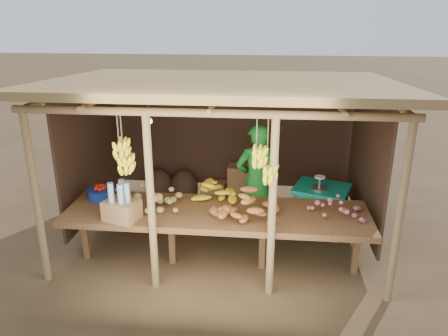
# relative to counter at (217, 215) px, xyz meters

# --- Properties ---
(ground) EXTENTS (60.00, 60.00, 0.00)m
(ground) POSITION_rel_counter_xyz_m (-0.00, 0.95, -0.74)
(ground) COLOR brown
(ground) RESTS_ON ground
(stall_structure) EXTENTS (4.70, 3.50, 2.43)m
(stall_structure) POSITION_rel_counter_xyz_m (-0.03, 0.95, 1.18)
(stall_structure) COLOR #9A7A4F
(stall_structure) RESTS_ON ground
(counter) EXTENTS (3.90, 1.05, 0.80)m
(counter) POSITION_rel_counter_xyz_m (0.00, 0.00, 0.00)
(counter) COLOR brown
(counter) RESTS_ON ground
(potato_heap) EXTENTS (0.96, 0.62, 0.36)m
(potato_heap) POSITION_rel_counter_xyz_m (-0.94, 0.05, 0.24)
(potato_heap) COLOR #A18953
(potato_heap) RESTS_ON counter
(sweet_potato_heap) EXTENTS (1.09, 0.85, 0.36)m
(sweet_potato_heap) POSITION_rel_counter_xyz_m (0.34, -0.11, 0.24)
(sweet_potato_heap) COLOR #AC612C
(sweet_potato_heap) RESTS_ON counter
(onion_heap) EXTENTS (0.76, 0.57, 0.35)m
(onion_heap) POSITION_rel_counter_xyz_m (1.49, -0.00, 0.24)
(onion_heap) COLOR #B45762
(onion_heap) RESTS_ON counter
(banana_pile) EXTENTS (0.71, 0.49, 0.35)m
(banana_pile) POSITION_rel_counter_xyz_m (-0.08, 0.44, 0.24)
(banana_pile) COLOR yellow
(banana_pile) RESTS_ON counter
(tomato_basin) EXTENTS (0.37, 0.37, 0.19)m
(tomato_basin) POSITION_rel_counter_xyz_m (-1.62, 0.26, 0.14)
(tomato_basin) COLOR navy
(tomato_basin) RESTS_ON counter
(bottle_box) EXTENTS (0.47, 0.42, 0.50)m
(bottle_box) POSITION_rel_counter_xyz_m (-1.13, -0.36, 0.25)
(bottle_box) COLOR #A27448
(bottle_box) RESTS_ON counter
(vendor) EXTENTS (0.73, 0.59, 1.73)m
(vendor) POSITION_rel_counter_xyz_m (0.48, 0.93, 0.13)
(vendor) COLOR #197325
(vendor) RESTS_ON ground
(tarp_crate) EXTENTS (0.98, 0.91, 0.95)m
(tarp_crate) POSITION_rel_counter_xyz_m (1.47, 1.15, -0.35)
(tarp_crate) COLOR brown
(tarp_crate) RESTS_ON ground
(carton_stack) EXTENTS (0.90, 0.34, 0.68)m
(carton_stack) POSITION_rel_counter_xyz_m (0.01, 2.08, -0.44)
(carton_stack) COLOR #A27448
(carton_stack) RESTS_ON ground
(burlap_sacks) EXTENTS (0.95, 0.50, 0.67)m
(burlap_sacks) POSITION_rel_counter_xyz_m (-1.06, 2.09, -0.44)
(burlap_sacks) COLOR #412A1E
(burlap_sacks) RESTS_ON ground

